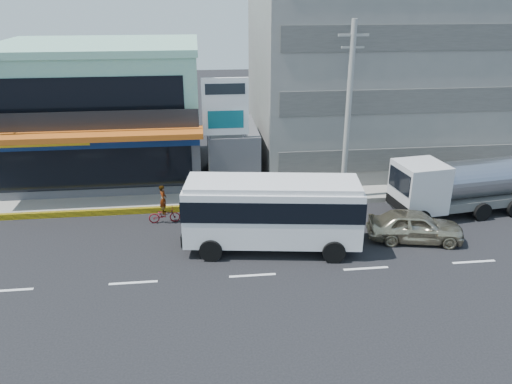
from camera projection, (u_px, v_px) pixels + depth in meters
ground at (252, 275)px, 21.29m from camera, size 120.00×120.00×0.00m
sidewalk at (317, 187)px, 30.52m from camera, size 70.00×5.00×0.30m
shop_building at (104, 114)px, 31.78m from camera, size 12.40×11.70×8.00m
concrete_building at (376, 59)px, 33.54m from camera, size 16.00×12.00×14.00m
gap_structure at (232, 152)px, 31.68m from camera, size 3.00×6.00×3.50m
satellite_dish at (233, 128)px, 30.08m from camera, size 1.50×1.50×0.15m
billboard at (226, 113)px, 27.86m from camera, size 2.60×0.18×6.90m
utility_pole_near at (348, 114)px, 26.81m from camera, size 1.60×0.30×10.00m
minibus at (272, 209)px, 22.83m from camera, size 8.35×3.72×3.38m
sedan at (415, 226)px, 24.02m from camera, size 4.78×2.69×1.54m
tanker_truck at (459, 185)px, 26.63m from camera, size 8.03×3.38×3.07m
motorcycle_rider at (164, 210)px, 25.93m from camera, size 1.65×0.66×2.08m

